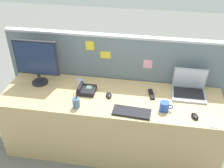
% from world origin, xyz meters
% --- Properties ---
extents(ground_plane, '(10.00, 10.00, 0.00)m').
position_xyz_m(ground_plane, '(0.00, 0.00, 0.00)').
color(ground_plane, slate).
extents(desk, '(2.28, 0.67, 0.72)m').
position_xyz_m(desk, '(0.00, 0.00, 0.36)').
color(desk, tan).
rests_on(desk, ground_plane).
extents(cubicle_divider, '(2.48, 0.08, 1.24)m').
position_xyz_m(cubicle_divider, '(-0.00, 0.38, 0.62)').
color(cubicle_divider, slate).
rests_on(cubicle_divider, ground_plane).
extents(desktop_monitor, '(0.47, 0.18, 0.50)m').
position_xyz_m(desktop_monitor, '(-0.82, 0.13, 1.00)').
color(desktop_monitor, '#232328').
rests_on(desktop_monitor, desk).
extents(laptop, '(0.34, 0.27, 0.27)m').
position_xyz_m(laptop, '(0.79, 0.19, 0.79)').
color(laptop, '#9EA0A8').
rests_on(laptop, desk).
extents(desk_phone, '(0.19, 0.17, 0.08)m').
position_xyz_m(desk_phone, '(-0.28, 0.03, 0.75)').
color(desk_phone, black).
rests_on(desk_phone, desk).
extents(keyboard_main, '(0.37, 0.17, 0.02)m').
position_xyz_m(keyboard_main, '(0.23, -0.23, 0.73)').
color(keyboard_main, black).
rests_on(keyboard_main, desk).
extents(computer_mouse_right_hand, '(0.08, 0.11, 0.03)m').
position_xyz_m(computer_mouse_right_hand, '(-0.02, -0.01, 0.74)').
color(computer_mouse_right_hand, black).
rests_on(computer_mouse_right_hand, desk).
extents(computer_mouse_left_hand, '(0.09, 0.11, 0.03)m').
position_xyz_m(computer_mouse_left_hand, '(0.82, -0.20, 0.74)').
color(computer_mouse_left_hand, black).
rests_on(computer_mouse_left_hand, desk).
extents(pen_cup, '(0.07, 0.07, 0.18)m').
position_xyz_m(pen_cup, '(-0.31, -0.23, 0.78)').
color(pen_cup, '#4C7093').
rests_on(pen_cup, desk).
extents(cell_phone_white_slab, '(0.10, 0.15, 0.01)m').
position_xyz_m(cell_phone_white_slab, '(0.98, -0.25, 0.73)').
color(cell_phone_white_slab, silver).
rests_on(cell_phone_white_slab, desk).
extents(cell_phone_silver_slab, '(0.14, 0.15, 0.01)m').
position_xyz_m(cell_phone_silver_slab, '(-0.39, 0.22, 0.73)').
color(cell_phone_silver_slab, '#B7BAC1').
rests_on(cell_phone_silver_slab, desk).
extents(tv_remote, '(0.08, 0.18, 0.02)m').
position_xyz_m(tv_remote, '(0.41, 0.09, 0.73)').
color(tv_remote, black).
rests_on(tv_remote, desk).
extents(coffee_mug, '(0.13, 0.09, 0.10)m').
position_xyz_m(coffee_mug, '(0.54, -0.14, 0.77)').
color(coffee_mug, blue).
rests_on(coffee_mug, desk).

